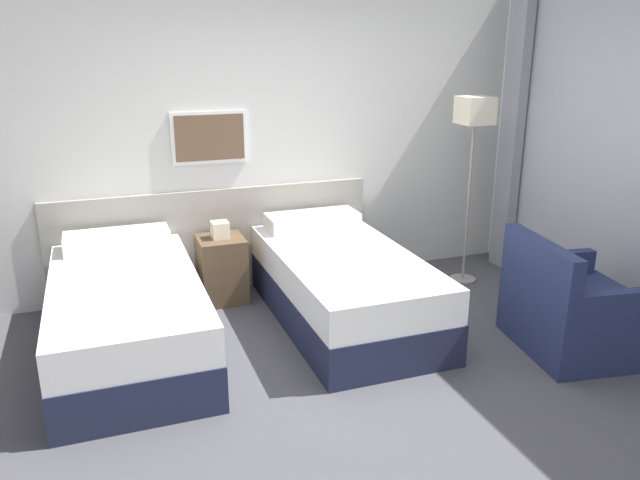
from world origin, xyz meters
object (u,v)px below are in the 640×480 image
object	(u,v)px
nightstand	(222,268)
floor_lamp	(474,125)
bed_near_door	(127,315)
bed_near_window	(343,285)
armchair	(574,313)

from	to	relation	value
nightstand	floor_lamp	world-z (taller)	floor_lamp
bed_near_door	floor_lamp	world-z (taller)	floor_lamp
nightstand	floor_lamp	xyz separation A→B (m)	(2.20, -0.31, 1.15)
bed_near_window	armchair	xyz separation A→B (m)	(1.37, -1.02, -0.02)
bed_near_window	armchair	size ratio (longest dim) A/B	1.99
bed_near_door	bed_near_window	bearing A→B (deg)	0.00
bed_near_window	armchair	bearing A→B (deg)	-36.59
floor_lamp	bed_near_window	bearing A→B (deg)	-163.04
bed_near_door	bed_near_window	size ratio (longest dim) A/B	1.00
bed_near_door	nightstand	bearing A→B (deg)	41.61
floor_lamp	armchair	bearing A→B (deg)	-90.25
armchair	floor_lamp	bearing A→B (deg)	8.30
bed_near_door	armchair	world-z (taller)	armchair
nightstand	armchair	world-z (taller)	armchair
bed_near_window	armchair	world-z (taller)	armchair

